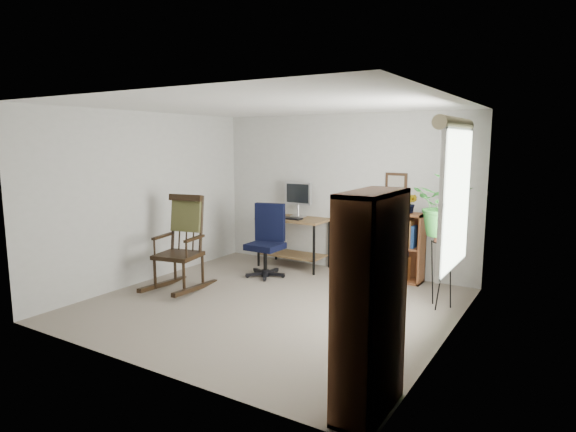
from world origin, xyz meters
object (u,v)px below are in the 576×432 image
Objects in this scene: low_bookshelf at (390,246)px; tall_bookshelf at (370,304)px; office_chair at (265,240)px; desk at (294,242)px; rocking_chair at (178,242)px.

low_bookshelf is 0.60× the size of tall_bookshelf.
low_bookshelf is (1.63, 0.82, -0.05)m from office_chair.
desk is 0.67× the size of tall_bookshelf.
rocking_chair is 3.64m from tall_bookshelf.
tall_bookshelf is at bearing -72.87° from low_bookshelf.
desk is 1.99m from rocking_chair.
desk is at bearing -175.59° from low_bookshelf.
office_chair is at bearing -153.28° from low_bookshelf.
tall_bookshelf is (3.33, -1.46, 0.18)m from rocking_chair.
low_bookshelf is (1.56, 0.12, 0.10)m from desk.
low_bookshelf is 3.59m from tall_bookshelf.
rocking_chair reaches higher than desk.
desk is at bearing 57.71° from rocking_chair.
rocking_chair is at bearing -133.48° from office_chair.
desk is 0.72m from office_chair.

